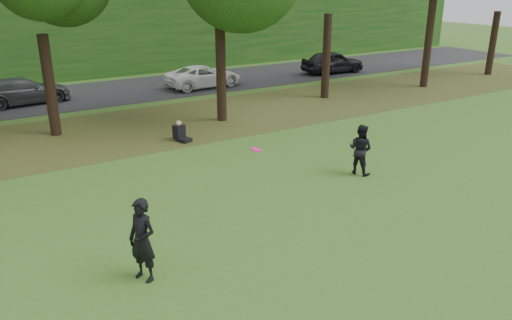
{
  "coord_description": "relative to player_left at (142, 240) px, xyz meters",
  "views": [
    {
      "loc": [
        -6.31,
        -7.53,
        6.14
      ],
      "look_at": [
        0.64,
        3.82,
        1.3
      ],
      "focal_mm": 35.0,
      "sensor_mm": 36.0,
      "label": 1
    }
  ],
  "objects": [
    {
      "name": "street",
      "position": [
        3.49,
        19.32,
        -0.93
      ],
      "size": [
        70.0,
        7.0,
        0.02
      ],
      "primitive_type": "cube",
      "color": "black",
      "rests_on": "ground"
    },
    {
      "name": "parked_cars",
      "position": [
        1.82,
        18.07,
        -0.21
      ],
      "size": [
        40.42,
        3.55,
        1.51
      ],
      "color": "black",
      "rests_on": "street"
    },
    {
      "name": "ground",
      "position": [
        3.49,
        -1.68,
        -0.94
      ],
      "size": [
        120.0,
        120.0,
        0.0
      ],
      "primitive_type": "plane",
      "color": "#3B581B",
      "rests_on": "ground"
    },
    {
      "name": "leaf_litter",
      "position": [
        3.49,
        11.32,
        -0.93
      ],
      "size": [
        60.0,
        7.0,
        0.01
      ],
      "primitive_type": "cube",
      "color": "#3F3416",
      "rests_on": "ground"
    },
    {
      "name": "seated_person",
      "position": [
        4.61,
        8.72,
        -0.63
      ],
      "size": [
        0.61,
        0.82,
        0.83
      ],
      "rotation": [
        0.0,
        0.0,
        0.31
      ],
      "color": "black",
      "rests_on": "ground"
    },
    {
      "name": "player_left",
      "position": [
        0.0,
        0.0,
        0.0
      ],
      "size": [
        0.71,
        0.81,
        1.87
      ],
      "primitive_type": "imported",
      "rotation": [
        0.0,
        0.0,
        -1.11
      ],
      "color": "black",
      "rests_on": "ground"
    },
    {
      "name": "player_right",
      "position": [
        8.27,
        2.29,
        -0.09
      ],
      "size": [
        0.88,
        0.99,
        1.69
      ],
      "primitive_type": "imported",
      "rotation": [
        0.0,
        0.0,
        1.92
      ],
      "color": "black",
      "rests_on": "ground"
    },
    {
      "name": "frisbee",
      "position": [
        3.35,
        0.87,
        1.18
      ],
      "size": [
        0.32,
        0.32,
        0.1
      ],
      "color": "#E2138B",
      "rests_on": "ground"
    },
    {
      "name": "far_hedge",
      "position": [
        3.49,
        25.32,
        1.56
      ],
      "size": [
        70.0,
        3.0,
        5.0
      ],
      "primitive_type": "cube",
      "color": "#143E11",
      "rests_on": "ground"
    }
  ]
}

